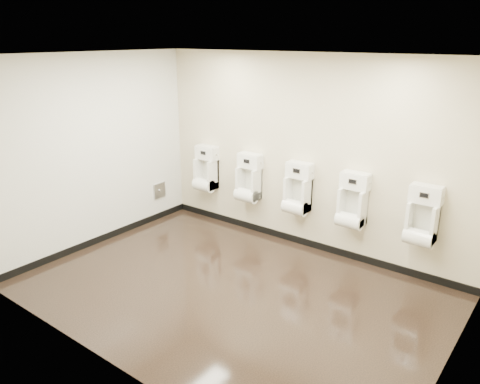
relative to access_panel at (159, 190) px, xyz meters
The scene contains 15 objects.
ground 2.80m from the access_panel, 25.81° to the right, with size 5.00×3.50×0.00m, color black.
ceiling 3.59m from the access_panel, 25.81° to the right, with size 5.00×3.50×0.00m, color silver.
back_wall 2.70m from the access_panel, 12.50° to the left, with size 5.00×0.02×2.80m, color beige.
front_wall 3.96m from the access_panel, 49.93° to the right, with size 5.00×0.02×2.80m, color beige.
left_wall 1.50m from the access_panel, 90.87° to the right, with size 0.02×3.50×2.80m, color beige.
right_wall 5.20m from the access_panel, 13.54° to the right, with size 0.02×3.50×2.80m, color beige.
tile_overlay_left 1.50m from the access_panel, 90.63° to the right, with size 0.01×3.50×2.80m, color silver.
skirting_back 2.58m from the access_panel, 12.23° to the left, with size 5.00×0.02×0.10m, color black.
skirting_left 1.28m from the access_panel, 90.30° to the right, with size 0.02×3.50×0.10m, color black.
access_panel is the anchor object (origin of this frame).
urinal_0 0.88m from the access_panel, 31.10° to the left, with size 0.40×0.30×0.74m.
urinal_1 1.67m from the access_panel, 14.88° to the left, with size 0.40×0.30×0.74m.
urinal_2 2.51m from the access_panel, ahead, with size 0.40×0.30×0.74m.
urinal_3 3.35m from the access_panel, ahead, with size 0.40×0.30×0.74m.
urinal_4 4.26m from the access_panel, ahead, with size 0.40×0.30×0.74m.
Camera 1 is at (3.18, -3.98, 3.01)m, focal length 35.00 mm.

